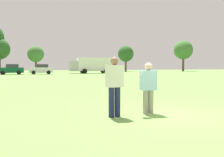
{
  "coord_description": "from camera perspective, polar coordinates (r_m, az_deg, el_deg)",
  "views": [
    {
      "loc": [
        -4.1,
        -6.35,
        1.44
      ],
      "look_at": [
        -1.42,
        1.33,
        1.04
      ],
      "focal_mm": 39.98,
      "sensor_mm": 36.0,
      "label": 1
    }
  ],
  "objects": [
    {
      "name": "parked_car_mid_right",
      "position": [
        47.23,
        -15.86,
        2.08
      ],
      "size": [
        4.25,
        2.31,
        1.82
      ],
      "color": "silver",
      "rests_on": "ground"
    },
    {
      "name": "frisbee",
      "position": [
        7.33,
        5.91,
        0.94
      ],
      "size": [
        0.27,
        0.27,
        0.04
      ],
      "color": "white"
    },
    {
      "name": "box_truck",
      "position": [
        51.16,
        -4.81,
        3.15
      ],
      "size": [
        8.56,
        3.17,
        3.18
      ],
      "color": "white",
      "rests_on": "ground"
    },
    {
      "name": "player_thrower",
      "position": [
        7.01,
        0.57,
        -1.09
      ],
      "size": [
        0.48,
        0.28,
        1.7
      ],
      "color": "#1E234C",
      "rests_on": "ground"
    },
    {
      "name": "parked_car_center",
      "position": [
        46.8,
        -22.01,
        1.97
      ],
      "size": [
        4.25,
        2.31,
        1.82
      ],
      "color": "#0C4C2D",
      "rests_on": "ground"
    },
    {
      "name": "tree_east_birch",
      "position": [
        68.46,
        3.17,
        5.65
      ],
      "size": [
        4.33,
        4.33,
        7.03
      ],
      "color": "brown",
      "rests_on": "ground"
    },
    {
      "name": "tree_center_elm",
      "position": [
        62.1,
        -17.05,
        5.33
      ],
      "size": [
        3.85,
        3.85,
        6.25
      ],
      "color": "brown",
      "rests_on": "ground"
    },
    {
      "name": "bystander_sideline_watcher",
      "position": [
        37.88,
        -1.33,
        2.12
      ],
      "size": [
        0.51,
        0.54,
        1.74
      ],
      "color": "#1E234C",
      "rests_on": "ground"
    },
    {
      "name": "ground_plane",
      "position": [
        7.69,
        13.47,
        -8.03
      ],
      "size": [
        170.71,
        170.71,
        0.0
      ],
      "primitive_type": "plane",
      "color": "#6B9347"
    },
    {
      "name": "tree_east_oak",
      "position": [
        77.35,
        16.0,
        6.26
      ],
      "size": [
        5.59,
        5.59,
        9.08
      ],
      "color": "brown",
      "rests_on": "ground"
    },
    {
      "name": "player_defender",
      "position": [
        7.6,
        8.29,
        -1.55
      ],
      "size": [
        0.47,
        0.28,
        1.54
      ],
      "color": "gray",
      "rests_on": "ground"
    }
  ]
}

